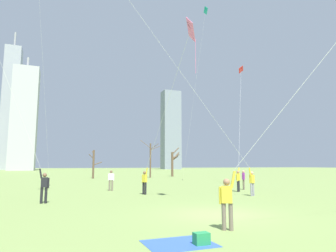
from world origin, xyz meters
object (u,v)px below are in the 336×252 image
at_px(kite_flyer_midfield_left_purple, 23,129).
at_px(kite_flyer_foreground_left_white, 295,113).
at_px(kite_flyer_foreground_right_blue, 215,128).
at_px(bystander_far_off_by_trees, 243,179).
at_px(distant_kite_low_near_trees_teal, 204,25).
at_px(kite_flyer_midfield_right_pink, 154,151).
at_px(bare_tree_right_of_center, 150,159).
at_px(bystander_strolling_midfield, 111,179).
at_px(bare_tree_center, 173,162).
at_px(distant_kite_high_overhead_orange, 40,9).
at_px(picnic_spot, 192,241).
at_px(kite_flyer_midfield_center_red, 239,148).
at_px(bare_tree_leftmost, 94,164).

height_order(kite_flyer_midfield_left_purple, kite_flyer_foreground_left_white, kite_flyer_foreground_left_white).
height_order(kite_flyer_foreground_right_blue, bystander_far_off_by_trees, kite_flyer_foreground_right_blue).
xyz_separation_m(bystander_far_off_by_trees, distant_kite_low_near_trees_teal, (3.07, 12.52, 20.06)).
height_order(kite_flyer_foreground_right_blue, kite_flyer_midfield_right_pink, kite_flyer_foreground_right_blue).
bearing_deg(bare_tree_right_of_center, bystander_strolling_midfield, -114.52).
distance_m(kite_flyer_foreground_right_blue, kite_flyer_foreground_left_white, 10.37).
bearing_deg(distant_kite_low_near_trees_teal, bare_tree_center, 83.05).
xyz_separation_m(distant_kite_high_overhead_orange, distant_kite_low_near_trees_teal, (20.07, 5.18, 4.26)).
xyz_separation_m(kite_flyer_foreground_left_white, distant_kite_high_overhead_orange, (-8.93, 21.84, 13.06)).
distance_m(distant_kite_high_overhead_orange, bare_tree_center, 34.05).
relative_size(distant_kite_low_near_trees_teal, picnic_spot, 12.88).
relative_size(kite_flyer_midfield_left_purple, kite_flyer_midfield_center_red, 0.97).
bearing_deg(kite_flyer_midfield_center_red, kite_flyer_foreground_left_white, -118.41).
bearing_deg(kite_flyer_midfield_center_red, bare_tree_center, 80.27).
bearing_deg(kite_flyer_foreground_right_blue, kite_flyer_foreground_left_white, -105.90).
bearing_deg(kite_flyer_midfield_right_pink, kite_flyer_foreground_left_white, -86.66).
height_order(kite_flyer_midfield_right_pink, picnic_spot, kite_flyer_midfield_right_pink).
bearing_deg(bystander_far_off_by_trees, distant_kite_low_near_trees_teal, 76.21).
distance_m(bystander_far_off_by_trees, bare_tree_right_of_center, 25.55).
distance_m(kite_flyer_midfield_center_red, bystander_strolling_midfield, 11.40).
bearing_deg(distant_kite_high_overhead_orange, kite_flyer_midfield_left_purple, -88.19).
height_order(kite_flyer_midfield_center_red, bare_tree_right_of_center, kite_flyer_midfield_center_red).
bearing_deg(bare_tree_leftmost, picnic_spot, -92.94).
relative_size(bystander_strolling_midfield, bare_tree_center, 0.31).
bearing_deg(kite_flyer_midfield_center_red, bystander_strolling_midfield, 170.02).
xyz_separation_m(picnic_spot, bare_tree_center, (16.58, 43.33, 2.53)).
xyz_separation_m(kite_flyer_foreground_right_blue, bystander_strolling_midfield, (-5.43, 7.39, -3.55)).
height_order(kite_flyer_foreground_right_blue, picnic_spot, kite_flyer_foreground_right_blue).
bearing_deg(picnic_spot, kite_flyer_foreground_right_blue, 57.15).
bearing_deg(kite_flyer_foreground_right_blue, bare_tree_leftmost, 97.88).
bearing_deg(kite_flyer_foreground_left_white, bystander_strolling_midfield, 98.54).
xyz_separation_m(bare_tree_leftmost, bare_tree_right_of_center, (9.09, -0.31, 0.75)).
bearing_deg(bare_tree_right_of_center, kite_flyer_foreground_left_white, -100.94).
bearing_deg(picnic_spot, bare_tree_leftmost, 87.06).
xyz_separation_m(kite_flyer_midfield_left_purple, bare_tree_leftmost, (7.20, 29.76, -1.70)).
height_order(kite_flyer_midfield_center_red, bystander_far_off_by_trees, kite_flyer_midfield_center_red).
bearing_deg(bystander_far_off_by_trees, kite_flyer_foreground_left_white, -119.12).
bearing_deg(bystander_strolling_midfield, bare_tree_center, 59.02).
xyz_separation_m(kite_flyer_midfield_center_red, kite_flyer_foreground_left_white, (-8.33, -15.40, 0.13)).
bearing_deg(bare_tree_center, bystander_strolling_midfield, -120.98).
bearing_deg(kite_flyer_foreground_left_white, distant_kite_low_near_trees_teal, 67.58).
xyz_separation_m(kite_flyer_foreground_right_blue, kite_flyer_midfield_center_red, (5.50, 5.46, -0.94)).
relative_size(kite_flyer_midfield_left_purple, distant_kite_low_near_trees_teal, 0.65).
relative_size(kite_flyer_midfield_left_purple, kite_flyer_foreground_left_white, 0.82).
bearing_deg(distant_kite_high_overhead_orange, distant_kite_low_near_trees_teal, 14.46).
bearing_deg(kite_flyer_midfield_right_pink, bare_tree_center, 66.28).
bearing_deg(picnic_spot, distant_kite_low_near_trees_teal, 61.44).
xyz_separation_m(distant_kite_low_near_trees_teal, bare_tree_center, (2.02, 16.57, -18.34)).
height_order(distant_kite_high_overhead_orange, bare_tree_leftmost, distant_kite_high_overhead_orange).
bearing_deg(picnic_spot, bare_tree_right_of_center, 74.32).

